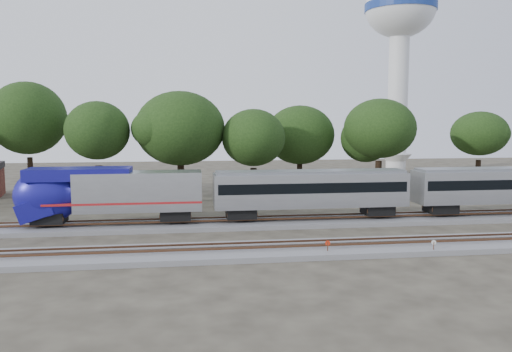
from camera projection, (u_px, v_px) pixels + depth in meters
The scene contains 14 objects.
ground at pixel (279, 240), 40.81m from camera, with size 160.00×160.00×0.00m, color #383328.
track_far at pixel (268, 222), 46.70m from camera, with size 160.00×5.00×0.73m.
track_near at pixel (289, 250), 36.85m from camera, with size 160.00×5.00×0.73m.
switch_stand_red at pixel (328, 246), 35.80m from camera, with size 0.36×0.12×1.15m.
switch_stand_white at pixel (434, 245), 36.12m from camera, with size 0.35×0.08×1.10m.
switch_lever at pixel (359, 253), 36.19m from camera, with size 0.50×0.30×0.30m, color #512D19.
water_tower at pixel (400, 29), 89.25m from camera, with size 12.64×12.64×34.99m.
tree_1 at pixel (28, 118), 58.36m from camera, with size 10.11×10.11×14.26m.
tree_2 at pixel (98, 131), 55.90m from camera, with size 8.71×8.71×12.28m.
tree_3 at pixel (180, 129), 57.91m from camera, with size 8.91×8.91×12.56m.
tree_4 at pixel (253, 138), 57.93m from camera, with size 7.83×7.83×11.04m.
tree_5 at pixel (300, 135), 65.74m from camera, with size 7.90×7.90×11.14m.
tree_6 at pixel (380, 129), 61.51m from camera, with size 8.84×8.84×12.46m.
tree_7 at pixel (480, 134), 68.43m from camera, with size 8.01×8.01×11.30m.
Camera 1 is at (-7.25, -39.35, 9.76)m, focal length 35.00 mm.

